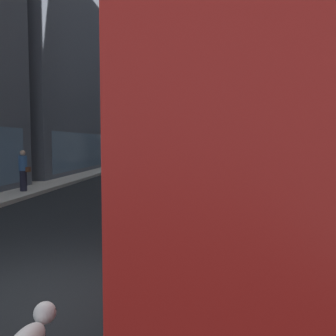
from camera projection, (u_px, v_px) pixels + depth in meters
ground_plane at (181, 162)px, 39.75m from camera, size 120.00×120.00×0.00m
sidewalk_left at (130, 161)px, 40.25m from camera, size 2.40×110.00×0.15m
sidewalk_right at (233, 162)px, 39.24m from camera, size 2.40×110.00×0.15m
building_left_far at (101, 74)px, 50.56m from camera, size 11.88×19.12×23.50m
building_right_mid at (314, 35)px, 31.43m from camera, size 11.47×21.07×23.17m
building_right_far at (270, 18)px, 50.93m from camera, size 9.83×17.27×39.62m
transit_bus at (235, 160)px, 7.59m from camera, size 2.78×11.53×3.05m
car_yellow_taxi at (172, 154)px, 41.74m from camera, size 1.85×4.78×1.62m
car_silver_sedan at (194, 152)px, 49.88m from camera, size 1.85×4.78×1.62m
car_white_van at (190, 158)px, 31.53m from camera, size 1.71×4.32×1.62m
box_truck at (149, 148)px, 34.32m from camera, size 2.30×7.50×3.05m
pedestrian_with_handbag at (23, 170)px, 14.83m from camera, size 0.45×0.34×1.69m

